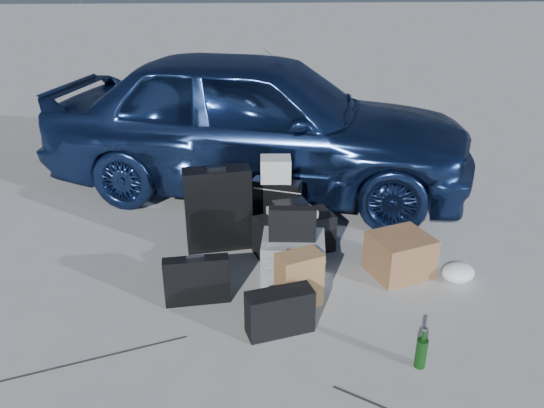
# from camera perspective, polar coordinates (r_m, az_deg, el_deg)

# --- Properties ---
(ground) EXTENTS (60.00, 60.00, 0.00)m
(ground) POSITION_cam_1_polar(r_m,az_deg,el_deg) (3.86, 1.09, -11.59)
(ground) COLOR #A4A4A0
(ground) RESTS_ON ground
(car) EXTENTS (4.71, 2.87, 1.50)m
(car) POSITION_cam_1_polar(r_m,az_deg,el_deg) (5.62, -1.49, 8.89)
(car) COLOR navy
(car) RESTS_ON ground
(pelican_case) EXTENTS (0.52, 0.45, 0.35)m
(pelican_case) POSITION_cam_1_polar(r_m,az_deg,el_deg) (4.16, 2.28, -5.83)
(pelican_case) COLOR #939698
(pelican_case) RESTS_ON ground
(laptop_bag) EXTENTS (0.36, 0.12, 0.27)m
(laptop_bag) POSITION_cam_1_polar(r_m,az_deg,el_deg) (3.99, 2.19, -2.17)
(laptop_bag) COLOR black
(laptop_bag) RESTS_ON pelican_case
(briefcase) EXTENTS (0.48, 0.15, 0.37)m
(briefcase) POSITION_cam_1_polar(r_m,az_deg,el_deg) (3.91, -8.09, -8.14)
(briefcase) COLOR black
(briefcase) RESTS_ON ground
(suitcase_left) EXTENTS (0.58, 0.28, 0.73)m
(suitcase_left) POSITION_cam_1_polar(r_m,az_deg,el_deg) (4.53, -5.81, -0.54)
(suitcase_left) COLOR black
(suitcase_left) RESTS_ON ground
(suitcase_right) EXTENTS (0.46, 0.30, 0.52)m
(suitcase_right) POSITION_cam_1_polar(r_m,az_deg,el_deg) (4.78, 0.47, -0.34)
(suitcase_right) COLOR black
(suitcase_right) RESTS_ON ground
(white_carton) EXTENTS (0.27, 0.22, 0.21)m
(white_carton) POSITION_cam_1_polar(r_m,az_deg,el_deg) (4.65, 0.39, 3.78)
(white_carton) COLOR beige
(white_carton) RESTS_ON suitcase_right
(duffel_bag) EXTENTS (0.72, 0.48, 0.33)m
(duffel_bag) POSITION_cam_1_polar(r_m,az_deg,el_deg) (4.52, 2.38, -3.24)
(duffel_bag) COLOR black
(duffel_bag) RESTS_ON ground
(flat_box_white) EXTENTS (0.43, 0.38, 0.06)m
(flat_box_white) POSITION_cam_1_polar(r_m,az_deg,el_deg) (4.44, 2.19, -0.90)
(flat_box_white) COLOR beige
(flat_box_white) RESTS_ON duffel_bag
(flat_box_black) EXTENTS (0.31, 0.25, 0.06)m
(flat_box_black) POSITION_cam_1_polar(r_m,az_deg,el_deg) (4.41, 2.03, -0.24)
(flat_box_black) COLOR black
(flat_box_black) RESTS_ON flat_box_white
(kraft_bag) EXTENTS (0.36, 0.29, 0.42)m
(kraft_bag) POSITION_cam_1_polar(r_m,az_deg,el_deg) (3.83, 2.93, -8.13)
(kraft_bag) COLOR #A07B45
(kraft_bag) RESTS_ON ground
(cardboard_box) EXTENTS (0.55, 0.51, 0.33)m
(cardboard_box) POSITION_cam_1_polar(r_m,az_deg,el_deg) (4.33, 13.58, -5.34)
(cardboard_box) COLOR brown
(cardboard_box) RESTS_ON ground
(plastic_bag) EXTENTS (0.34, 0.32, 0.15)m
(plastic_bag) POSITION_cam_1_polar(r_m,az_deg,el_deg) (4.41, 19.38, -6.96)
(plastic_bag) COLOR white
(plastic_bag) RESTS_ON ground
(messenger_bag) EXTENTS (0.47, 0.28, 0.31)m
(messenger_bag) POSITION_cam_1_polar(r_m,az_deg,el_deg) (3.60, 0.83, -11.53)
(messenger_bag) COLOR black
(messenger_bag) RESTS_ON ground
(green_bottle) EXTENTS (0.09, 0.09, 0.28)m
(green_bottle) POSITION_cam_1_polar(r_m,az_deg,el_deg) (3.47, 15.81, -14.72)
(green_bottle) COLOR #0D340E
(green_bottle) RESTS_ON ground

